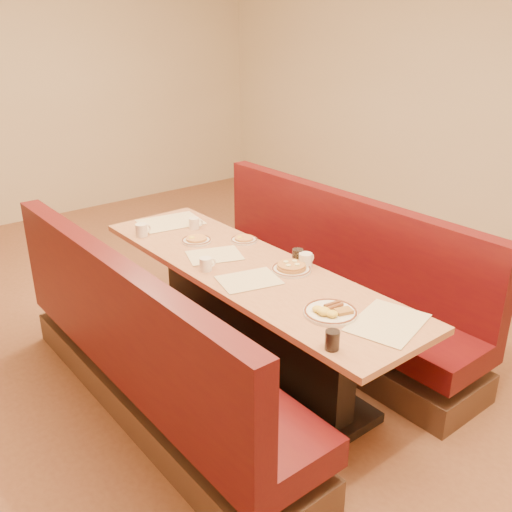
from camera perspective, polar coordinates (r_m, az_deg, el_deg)
ground at (r=3.93m, az=-0.76°, el=-11.11°), size 8.00×8.00×0.00m
room_envelope at (r=3.27m, az=-0.95°, el=18.20°), size 6.04×8.04×2.82m
diner_table at (r=3.74m, az=-0.79°, el=-6.35°), size 0.70×2.50×0.75m
booth_left at (r=3.41m, az=-10.68°, el=-10.22°), size 0.55×2.50×1.05m
booth_right at (r=4.18m, az=7.14°, el=-3.37°), size 0.55×2.50×1.05m
placemat_near_left at (r=3.38m, az=-0.71°, el=-2.42°), size 0.41×0.34×0.00m
placemat_near_right at (r=3.01m, az=13.04°, el=-6.49°), size 0.49×0.42×0.00m
placemat_far_left at (r=3.74m, az=-4.17°, el=0.07°), size 0.41×0.36×0.00m
placemat_far_right at (r=4.38m, az=-8.54°, el=3.38°), size 0.50×0.41×0.00m
pancake_plate at (r=3.51m, az=3.56°, el=-1.21°), size 0.24×0.24×0.06m
eggs_plate at (r=3.03m, az=7.43°, el=-5.55°), size 0.29×0.29×0.06m
extra_plate_mid at (r=3.97m, az=-1.22°, el=1.67°), size 0.19×0.19×0.04m
extra_plate_far at (r=3.97m, az=-5.99°, el=1.61°), size 0.21×0.21×0.04m
coffee_mug_a at (r=3.56m, az=5.00°, el=-0.38°), size 0.12×0.08×0.09m
coffee_mug_b at (r=3.52m, az=-5.00°, el=-0.78°), size 0.11×0.08×0.08m
coffee_mug_c at (r=4.22m, az=-6.17°, el=3.30°), size 0.11×0.08×0.08m
coffee_mug_d at (r=4.13m, az=-11.34°, el=2.59°), size 0.12×0.08×0.09m
soda_tumbler_near at (r=2.72m, az=7.64°, el=-8.34°), size 0.07×0.07×0.10m
soda_tumbler_mid at (r=3.61m, az=4.19°, el=-0.03°), size 0.07×0.07×0.10m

